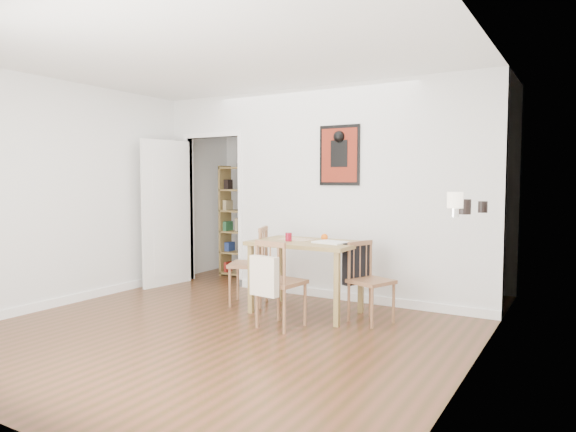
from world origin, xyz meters
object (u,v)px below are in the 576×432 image
Objects in this scene: chair_right at (370,281)px; orange_fruit at (324,237)px; ceramic_jar_a at (465,207)px; notebook at (331,242)px; bookshelf at (243,222)px; chair_front at (280,283)px; mantel_lamp at (455,202)px; dining_table at (306,250)px; chair_left at (249,265)px; fireplace at (472,278)px; red_glass at (289,237)px; ceramic_jar_b at (483,207)px.

orange_fruit reaches higher than chair_right.
ceramic_jar_a is (1.56, -0.43, 0.40)m from orange_fruit.
chair_right reaches higher than notebook.
bookshelf is 12.86× the size of ceramic_jar_a.
notebook is at bearing 66.30° from chair_front.
mantel_lamp reaches higher than orange_fruit.
ceramic_jar_a reaches higher than chair_right.
chair_left reaches higher than dining_table.
chair_right is at bearing 42.26° from chair_front.
chair_right is 10.77× the size of orange_fruit.
fireplace is (1.80, -0.33, -0.08)m from dining_table.
notebook is (2.16, -1.43, -0.03)m from bookshelf.
orange_fruit is (0.32, 0.23, -0.01)m from red_glass.
mantel_lamp is at bearing -15.58° from chair_left.
chair_left is at bearing -179.79° from chair_right.
chair_front is at bearing -85.92° from dining_table.
chair_right is 2.47× the size of notebook.
chair_front is 2.80m from bookshelf.
orange_fruit is (0.11, 0.75, 0.39)m from chair_front.
notebook is at bearing -175.97° from chair_right.
chair_left is 1.03m from chair_front.
chair_right is 0.50× the size of bookshelf.
orange_fruit is at bearing 43.93° from dining_table.
chair_front reaches higher than orange_fruit.
ceramic_jar_b is at bearing -20.90° from bookshelf.
chair_left reaches higher than chair_front.
bookshelf is (-1.90, 2.02, 0.38)m from chair_front.
mantel_lamp reaches higher than ceramic_jar_b.
chair_front is at bearing -46.77° from bookshelf.
bookshelf is 4.17m from mantel_lamp.
notebook is 1.50m from ceramic_jar_a.
bookshelf is at bearing 127.76° from chair_left.
bookshelf is 3.98m from ceramic_jar_a.
ceramic_jar_a is (3.57, -1.71, 0.40)m from bookshelf.
red_glass is 0.40m from orange_fruit.
ceramic_jar_a is at bearing -6.12° from red_glass.
dining_table is 1.82m from ceramic_jar_a.
dining_table is 0.78m from chair_right.
bookshelf is at bearing 138.35° from red_glass.
fireplace is at bearing -25.54° from bookshelf.
fireplace is 1.73m from orange_fruit.
chair_front is 6.73× the size of ceramic_jar_a.
orange_fruit is at bearing 163.83° from fireplace.
red_glass is 0.46× the size of mantel_lamp.
fireplace is at bearing -26.48° from ceramic_jar_a.
ceramic_jar_a is (1.41, -0.28, 0.43)m from notebook.
bookshelf reaches higher than chair_front.
ceramic_jar_b is (2.58, 0.00, 0.75)m from chair_left.
ceramic_jar_b is (1.81, 0.02, 0.52)m from dining_table.
fireplace is 0.62m from ceramic_jar_a.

